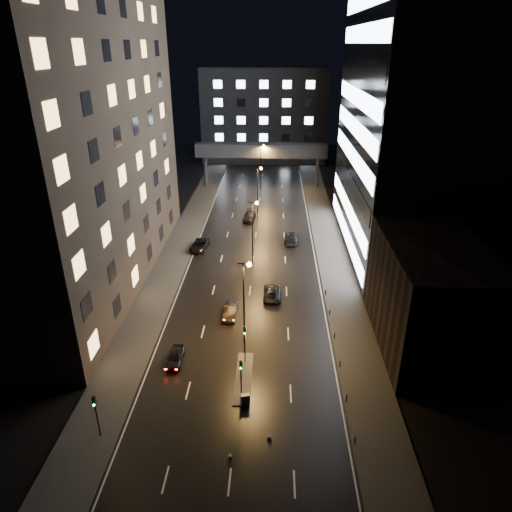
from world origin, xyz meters
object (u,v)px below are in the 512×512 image
object	(u,v)px
car_away_c	(199,245)
car_away_b	(230,311)
utility_cabinet	(245,399)
car_toward_a	(272,292)
car_away_a	(175,357)
car_away_d	(250,216)
car_toward_b	(291,238)

from	to	relation	value
car_away_c	car_away_b	bearing A→B (deg)	-63.04
utility_cabinet	car_toward_a	bearing A→B (deg)	70.10
car_away_a	car_away_b	world-z (taller)	car_away_b
car_away_c	utility_cabinet	distance (m)	36.44
car_away_b	utility_cabinet	world-z (taller)	car_away_b
car_away_c	utility_cabinet	xyz separation A→B (m)	(9.70, -35.13, -0.03)
car_away_d	car_away_a	bearing A→B (deg)	-93.03
car_away_d	utility_cabinet	world-z (taller)	car_away_d
car_away_a	car_away_b	bearing A→B (deg)	60.86
car_away_b	utility_cabinet	bearing A→B (deg)	-77.15
car_toward_a	utility_cabinet	bearing A→B (deg)	83.79
car_away_d	car_away_c	bearing A→B (deg)	-113.87
car_away_b	car_away_d	bearing A→B (deg)	91.57
utility_cabinet	car_toward_b	bearing A→B (deg)	68.71
car_away_c	car_toward_a	size ratio (longest dim) A/B	1.07
car_away_a	car_toward_b	bearing A→B (deg)	67.23
car_away_b	car_toward_b	world-z (taller)	car_toward_b
car_away_d	car_toward_a	xyz separation A→B (m)	(4.54, -28.96, -0.09)
car_away_b	utility_cabinet	size ratio (longest dim) A/B	4.02
car_away_d	car_toward_a	size ratio (longest dim) A/B	1.08
car_away_a	car_toward_b	xyz separation A→B (m)	(13.24, 32.80, 0.14)
car_toward_a	car_toward_b	xyz separation A→B (m)	(3.12, 18.67, 0.13)
car_toward_a	car_toward_b	size ratio (longest dim) A/B	0.88
car_away_c	car_away_a	bearing A→B (deg)	-78.51
car_away_b	car_toward_b	distance (m)	24.92
car_away_d	car_away_b	bearing A→B (deg)	-86.63
car_toward_b	utility_cabinet	distance (m)	39.20
car_away_a	car_away_c	bearing A→B (deg)	92.97
car_away_c	car_away_d	bearing A→B (deg)	69.50
car_away_b	car_away_d	xyz separation A→B (m)	(0.58, 33.81, 0.04)
car_away_d	car_toward_b	distance (m)	12.82
car_away_d	car_toward_a	world-z (taller)	car_away_d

